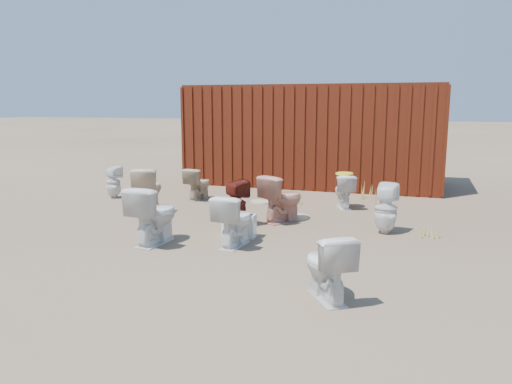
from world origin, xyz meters
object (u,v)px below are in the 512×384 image
(toilet_front_maroon, at_px, (236,204))
(toilet_front_e, at_px, (327,266))
(toilet_front_a, at_px, (154,215))
(toilet_back_beige_left, at_px, (149,189))
(loose_tank, at_px, (239,226))
(toilet_back_yellowlid, at_px, (344,191))
(toilet_back_e, at_px, (386,209))
(toilet_back_beige_right, at_px, (198,184))
(shipping_container, at_px, (314,135))
(toilet_front_c, at_px, (234,220))
(toilet_front_pink, at_px, (282,198))
(toilet_back_a, at_px, (113,182))

(toilet_front_maroon, height_order, toilet_front_e, toilet_front_maroon)
(toilet_front_a, xyz_separation_m, toilet_back_beige_left, (-1.25, 1.98, -0.02))
(toilet_front_a, distance_m, loose_tank, 1.27)
(toilet_back_yellowlid, xyz_separation_m, toilet_back_e, (0.89, -1.68, 0.06))
(toilet_back_beige_right, bearing_deg, loose_tank, 135.51)
(shipping_container, distance_m, toilet_front_c, 5.91)
(toilet_front_maroon, relative_size, toilet_back_beige_left, 0.95)
(toilet_front_maroon, relative_size, toilet_back_yellowlid, 1.18)
(toilet_front_a, distance_m, toilet_front_c, 1.15)
(shipping_container, relative_size, toilet_front_pink, 7.49)
(toilet_back_yellowlid, bearing_deg, toilet_back_beige_right, -17.20)
(toilet_front_c, xyz_separation_m, toilet_back_beige_right, (-1.91, 2.95, -0.04))
(toilet_front_a, distance_m, toilet_front_pink, 2.31)
(shipping_container, height_order, toilet_back_beige_right, shipping_container)
(toilet_front_a, bearing_deg, toilet_front_maroon, -116.13)
(toilet_front_pink, relative_size, toilet_front_maroon, 1.05)
(toilet_front_maroon, height_order, toilet_back_a, toilet_front_maroon)
(toilet_back_beige_left, relative_size, toilet_back_yellowlid, 1.24)
(shipping_container, relative_size, toilet_front_c, 8.13)
(toilet_front_a, distance_m, toilet_back_yellowlid, 3.97)
(shipping_container, bearing_deg, toilet_front_c, -89.08)
(shipping_container, distance_m, toilet_back_a, 4.97)
(toilet_front_e, distance_m, toilet_back_beige_right, 5.68)
(toilet_front_a, xyz_separation_m, toilet_back_e, (3.09, 1.62, -0.03))
(toilet_front_c, height_order, toilet_back_a, toilet_front_c)
(toilet_front_pink, relative_size, toilet_back_beige_right, 1.21)
(toilet_back_e, bearing_deg, toilet_front_a, 35.72)
(toilet_back_a, distance_m, toilet_back_beige_left, 1.55)
(toilet_back_beige_left, xyz_separation_m, toilet_back_e, (4.34, -0.37, -0.02))
(toilet_front_e, relative_size, toilet_back_a, 1.05)
(toilet_back_beige_right, distance_m, toilet_back_yellowlid, 2.99)
(toilet_front_maroon, bearing_deg, toilet_front_pink, -106.56)
(toilet_front_a, height_order, toilet_front_maroon, toilet_front_a)
(loose_tank, bearing_deg, toilet_back_e, 20.81)
(toilet_front_maroon, bearing_deg, toilet_front_c, 138.80)
(toilet_front_pink, bearing_deg, shipping_container, -56.61)
(loose_tank, bearing_deg, toilet_front_maroon, 112.21)
(loose_tank, bearing_deg, toilet_front_c, -80.67)
(toilet_front_maroon, height_order, toilet_back_e, toilet_back_e)
(shipping_container, bearing_deg, toilet_back_beige_left, -118.92)
(toilet_front_c, xyz_separation_m, loose_tank, (-0.10, 0.45, -0.19))
(toilet_front_a, relative_size, toilet_back_beige_left, 1.04)
(toilet_front_e, height_order, toilet_back_a, toilet_front_e)
(toilet_front_maroon, bearing_deg, loose_tank, 144.38)
(toilet_back_beige_right, xyz_separation_m, toilet_back_e, (3.88, -1.59, 0.06))
(toilet_front_pink, bearing_deg, toilet_back_yellowlid, -90.94)
(shipping_container, xyz_separation_m, toilet_back_e, (2.06, -4.49, -0.81))
(toilet_back_a, xyz_separation_m, toilet_back_beige_left, (1.32, -0.81, 0.07))
(toilet_back_a, distance_m, loose_tank, 4.16)
(shipping_container, relative_size, toilet_front_e, 8.44)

